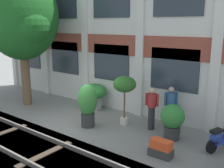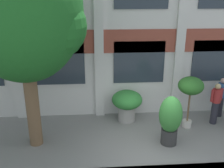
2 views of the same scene
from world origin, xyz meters
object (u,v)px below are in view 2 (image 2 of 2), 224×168
(broadleaf_tree, at_px, (22,15))
(potted_plant_terracotta_small, at_px, (191,88))
(resident_by_doorway, at_px, (216,102))
(potted_plant_ribbed_drum, at_px, (127,103))
(resident_watching_tracks, at_px, (221,96))
(potted_plant_glazed_jar, at_px, (170,118))

(broadleaf_tree, xyz_separation_m, potted_plant_terracotta_small, (5.54, 0.76, -2.70))
(potted_plant_terracotta_small, bearing_deg, resident_by_doorway, 10.50)
(potted_plant_ribbed_drum, relative_size, resident_by_doorway, 0.76)
(resident_by_doorway, relative_size, resident_watching_tracks, 1.00)
(potted_plant_ribbed_drum, distance_m, potted_plant_terracotta_small, 2.49)
(broadleaf_tree, relative_size, potted_plant_glazed_jar, 3.76)
(potted_plant_ribbed_drum, bearing_deg, broadleaf_tree, -156.08)
(potted_plant_ribbed_drum, relative_size, resident_watching_tracks, 0.76)
(potted_plant_ribbed_drum, xyz_separation_m, potted_plant_terracotta_small, (2.24, -0.70, 0.82))
(potted_plant_glazed_jar, xyz_separation_m, resident_by_doorway, (2.16, 1.30, -0.06))
(broadleaf_tree, distance_m, potted_plant_glazed_jar, 5.63)
(potted_plant_ribbed_drum, xyz_separation_m, potted_plant_glazed_jar, (1.22, -1.78, 0.18))
(resident_by_doorway, distance_m, resident_watching_tracks, 0.79)
(potted_plant_glazed_jar, xyz_separation_m, resident_watching_tracks, (2.66, 1.91, -0.06))
(potted_plant_ribbed_drum, height_order, potted_plant_glazed_jar, potted_plant_glazed_jar)
(broadleaf_tree, height_order, potted_plant_terracotta_small, broadleaf_tree)
(broadleaf_tree, relative_size, resident_by_doorway, 3.93)
(potted_plant_terracotta_small, bearing_deg, resident_watching_tracks, 26.61)
(potted_plant_glazed_jar, bearing_deg, broadleaf_tree, 175.94)
(broadleaf_tree, distance_m, potted_plant_ribbed_drum, 5.04)
(potted_plant_terracotta_small, bearing_deg, broadleaf_tree, -172.15)
(broadleaf_tree, height_order, resident_watching_tracks, broadleaf_tree)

